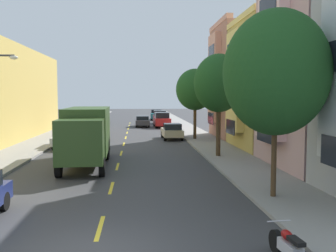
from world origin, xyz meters
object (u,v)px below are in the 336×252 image
parked_wagon_silver (69,137)px  parked_motorcycle (290,249)px  street_tree_third (195,90)px  delivery_box_truck (87,132)px  parked_suv_red (162,120)px  street_tree_nearest (276,73)px  parked_pickup_teal (157,115)px  street_tree_second (219,83)px  moving_charcoal_sedan (142,121)px  parked_wagon_forest (100,118)px  parked_hatchback_champagne (172,131)px  parked_suv_orange (86,125)px  parked_suv_burgundy (160,117)px

parked_wagon_silver → parked_motorcycle: 23.43m
street_tree_third → parked_wagon_silver: size_ratio=1.35×
delivery_box_truck → parked_wagon_silver: delivery_box_truck is taller
street_tree_third → parked_suv_red: size_ratio=1.32×
street_tree_nearest → parked_pickup_teal: street_tree_nearest is taller
delivery_box_truck → parked_motorcycle: size_ratio=4.02×
street_tree_third → street_tree_second: bearing=-90.0°
parked_motorcycle → delivery_box_truck: bearing=115.6°
street_tree_nearest → moving_charcoal_sedan: bearing=97.4°
parked_motorcycle → parked_wagon_forest: bearing=100.9°
street_tree_third → delivery_box_truck: bearing=-125.0°
street_tree_third → parked_hatchback_champagne: size_ratio=1.58×
street_tree_second → parked_wagon_silver: (-10.70, 6.13, -4.03)m
parked_suv_red → moving_charcoal_sedan: size_ratio=1.08×
street_tree_third → parked_hatchback_champagne: (-2.04, 0.78, -3.86)m
parked_suv_orange → parked_wagon_silver: parked_suv_orange is taller
street_tree_nearest → parked_suv_orange: size_ratio=1.48×
parked_hatchback_champagne → parked_wagon_forest: (-8.73, 21.18, 0.05)m
street_tree_second → parked_suv_orange: size_ratio=1.37×
parked_suv_red → parked_suv_orange: (-8.55, -8.12, 0.00)m
parked_suv_burgundy → parked_pickup_teal: size_ratio=0.91×
street_tree_third → delivery_box_truck: 14.56m
parked_wagon_forest → moving_charcoal_sedan: 8.94m
parked_wagon_forest → moving_charcoal_sedan: parked_wagon_forest is taller
parked_suv_burgundy → parked_wagon_forest: bearing=171.0°
delivery_box_truck → parked_suv_red: delivery_box_truck is taller
street_tree_second → parked_suv_burgundy: 30.82m
parked_hatchback_champagne → parked_suv_burgundy: bearing=89.9°
parked_suv_red → moving_charcoal_sedan: parked_suv_red is taller
street_tree_third → moving_charcoal_sedan: size_ratio=1.42×
street_tree_second → parked_suv_burgundy: street_tree_second is taller
parked_suv_burgundy → street_tree_second: bearing=-86.2°
parked_suv_orange → parked_motorcycle: (9.01, -31.65, -0.58)m
parked_pickup_teal → parked_motorcycle: bearing=-89.6°
street_tree_nearest → parked_hatchback_champagne: 21.17m
parked_suv_red → parked_hatchback_champagne: 13.57m
parked_suv_red → parked_pickup_teal: bearing=89.6°
parked_wagon_forest → moving_charcoal_sedan: bearing=-46.4°
parked_suv_orange → parked_wagon_forest: size_ratio=1.02×
moving_charcoal_sedan → parked_wagon_forest: bearing=133.6°
street_tree_second → parked_wagon_forest: 33.91m
street_tree_second → delivery_box_truck: 8.90m
parked_pickup_teal → street_tree_third: bearing=-86.2°
parked_wagon_silver → parked_pickup_teal: size_ratio=0.88×
parked_suv_red → parked_pickup_teal: parked_suv_red is taller
street_tree_nearest → street_tree_third: bearing=90.0°
street_tree_second → parked_suv_red: size_ratio=1.36×
street_tree_third → parked_motorcycle: bearing=-93.7°
street_tree_nearest → parked_motorcycle: (-1.65, -5.54, -4.49)m
parked_hatchback_champagne → street_tree_third: bearing=-21.0°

